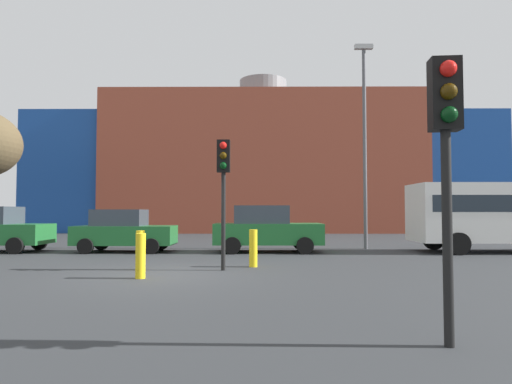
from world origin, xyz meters
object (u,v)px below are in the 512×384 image
traffic_light_near_right (446,133)px  bollard_yellow_0 (141,256)px  white_bus (500,211)px  bollard_yellow_2 (140,250)px  parked_car_2 (124,231)px  parked_car_3 (266,229)px  traffic_light_island (223,174)px  bollard_yellow_1 (253,248)px  street_lamp (365,133)px

traffic_light_near_right → bollard_yellow_0: (-5.17, 5.38, -2.05)m
white_bus → bollard_yellow_2: 14.03m
bollard_yellow_0 → bollard_yellow_2: bollard_yellow_0 is taller
parked_car_2 → bollard_yellow_2: 5.78m
parked_car_3 → traffic_light_island: bearing=-103.3°
traffic_light_near_right → bollard_yellow_1: size_ratio=3.23×
traffic_light_near_right → bollard_yellow_2: 9.15m
traffic_light_near_right → bollard_yellow_1: bearing=-157.7°
traffic_light_near_right → traffic_light_island: 7.58m
parked_car_2 → traffic_light_island: size_ratio=1.08×
parked_car_2 → bollard_yellow_1: bearing=-41.9°
traffic_light_island → street_lamp: (5.63, 7.00, 2.37)m
bollard_yellow_1 → bollard_yellow_2: size_ratio=1.00×
street_lamp → traffic_light_near_right: bearing=-99.6°
parked_car_2 → white_bus: white_bus is taller
traffic_light_island → parked_car_2: bearing=-140.2°
bollard_yellow_0 → bollard_yellow_2: size_ratio=1.00×
traffic_light_near_right → street_lamp: (2.35, 13.83, 2.44)m
bollard_yellow_0 → bollard_yellow_1: bollard_yellow_0 is taller
white_bus → parked_car_2: bearing=179.9°
parked_car_3 → street_lamp: size_ratio=0.48×
bollard_yellow_2 → bollard_yellow_1: bearing=12.0°
parked_car_3 → bollard_yellow_0: (-3.19, -6.93, -0.38)m
traffic_light_near_right → bollard_yellow_2: size_ratio=3.24×
parked_car_3 → street_lamp: street_lamp is taller
traffic_light_near_right → parked_car_3: bearing=-166.5°
parked_car_3 → traffic_light_island: 5.89m
parked_car_2 → white_bus: size_ratio=0.58×
bollard_yellow_2 → parked_car_2: bearing=111.4°
parked_car_2 → bollard_yellow_1: size_ratio=3.59×
bollard_yellow_2 → bollard_yellow_0: bearing=-74.7°
white_bus → bollard_yellow_1: 10.90m
parked_car_2 → street_lamp: bearing=8.6°
parked_car_3 → bollard_yellow_0: bearing=-114.7°
white_bus → bollard_yellow_0: 14.32m
parked_car_3 → bollard_yellow_2: (-3.61, -5.38, -0.38)m
bollard_yellow_2 → traffic_light_island: bearing=-2.5°
parked_car_2 → bollard_yellow_2: bearing=-68.6°
street_lamp → white_bus: bearing=-17.3°
bollard_yellow_0 → bollard_yellow_1: bearing=39.3°
parked_car_2 → parked_car_3: size_ratio=0.92×
traffic_light_island → bollard_yellow_2: (-2.32, 0.10, -2.12)m
bollard_yellow_0 → traffic_light_island: bearing=37.5°
parked_car_2 → street_lamp: 10.99m
traffic_light_near_right → bollard_yellow_1: 8.25m
traffic_light_near_right → traffic_light_island: traffic_light_island is taller
white_bus → traffic_light_near_right: size_ratio=1.93×
traffic_light_near_right → bollard_yellow_2: bearing=-136.7°
white_bus → traffic_light_island: traffic_light_island is taller
traffic_light_island → bollard_yellow_1: bearing=133.9°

